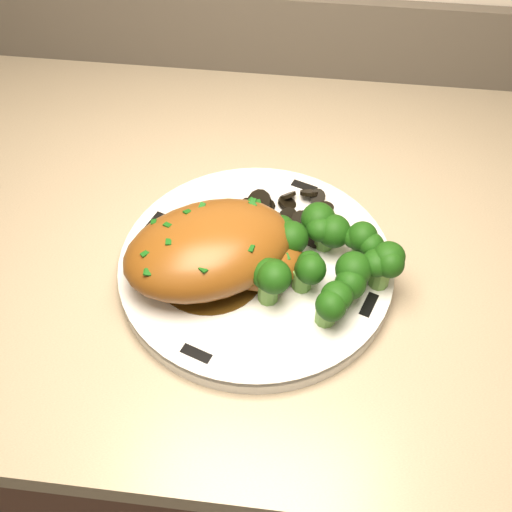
# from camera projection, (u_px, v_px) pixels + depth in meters

# --- Properties ---
(counter) EXTENTS (2.03, 0.67, 1.00)m
(counter) POSITION_uv_depth(u_px,v_px,m) (144.00, 381.00, 1.12)
(counter) COLOR #543226
(counter) RESTS_ON ground
(plate) EXTENTS (0.40, 0.40, 0.02)m
(plate) POSITION_uv_depth(u_px,v_px,m) (256.00, 267.00, 0.72)
(plate) COLOR silver
(plate) RESTS_ON counter
(rim_accent_0) EXTENTS (0.03, 0.02, 0.00)m
(rim_accent_0) POSITION_uv_depth(u_px,v_px,m) (304.00, 187.00, 0.79)
(rim_accent_0) COLOR black
(rim_accent_0) RESTS_ON plate
(rim_accent_1) EXTENTS (0.02, 0.03, 0.00)m
(rim_accent_1) POSITION_uv_depth(u_px,v_px,m) (155.00, 222.00, 0.75)
(rim_accent_1) COLOR black
(rim_accent_1) RESTS_ON plate
(rim_accent_2) EXTENTS (0.03, 0.02, 0.00)m
(rim_accent_2) POSITION_uv_depth(u_px,v_px,m) (196.00, 354.00, 0.63)
(rim_accent_2) COLOR black
(rim_accent_2) RESTS_ON plate
(rim_accent_3) EXTENTS (0.02, 0.03, 0.00)m
(rim_accent_3) POSITION_uv_depth(u_px,v_px,m) (369.00, 305.00, 0.67)
(rim_accent_3) COLOR black
(rim_accent_3) RESTS_ON plate
(gravy_pool) EXTENTS (0.12, 0.12, 0.00)m
(gravy_pool) POSITION_uv_depth(u_px,v_px,m) (210.00, 270.00, 0.70)
(gravy_pool) COLOR #3C260A
(gravy_pool) RESTS_ON plate
(chicken_breast) EXTENTS (0.22, 0.20, 0.07)m
(chicken_breast) POSITION_uv_depth(u_px,v_px,m) (215.00, 251.00, 0.67)
(chicken_breast) COLOR brown
(chicken_breast) RESTS_ON plate
(mushroom_pile) EXTENTS (0.11, 0.08, 0.03)m
(mushroom_pile) POSITION_uv_depth(u_px,v_px,m) (290.00, 219.00, 0.74)
(mushroom_pile) COLOR black
(mushroom_pile) RESTS_ON plate
(broccoli_florets) EXTENTS (0.15, 0.13, 0.05)m
(broccoli_florets) POSITION_uv_depth(u_px,v_px,m) (325.00, 264.00, 0.67)
(broccoli_florets) COLOR #60963F
(broccoli_florets) RESTS_ON plate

